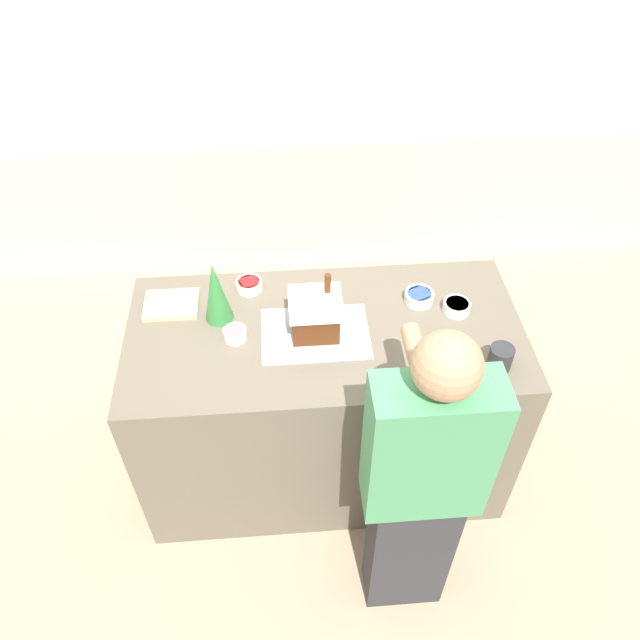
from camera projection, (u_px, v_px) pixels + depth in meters
ground_plane at (324, 459)px, 3.18m from camera, size 12.00×12.00×0.00m
wall_back at (295, 35)px, 3.83m from camera, size 8.00×0.05×2.60m
back_cabinet_block at (301, 184)px, 4.20m from camera, size 6.00×0.60×0.89m
kitchen_island at (324, 402)px, 2.85m from camera, size 1.61×0.78×0.94m
baking_tray at (315, 334)px, 2.50m from camera, size 0.43×0.31×0.01m
gingerbread_house at (315, 314)px, 2.42m from camera, size 0.20×0.16×0.28m
decorative_tree at (216, 292)px, 2.47m from camera, size 0.12×0.12×0.28m
candy_bowl_near_tray_left at (419, 297)px, 2.63m from camera, size 0.12×0.12×0.05m
candy_bowl_front_corner at (457, 306)px, 2.59m from camera, size 0.12×0.12×0.04m
candy_bowl_center_rear at (235, 334)px, 2.47m from camera, size 0.09×0.09×0.04m
candy_bowl_far_left at (249, 285)px, 2.68m from camera, size 0.11×0.11×0.04m
cookbook at (171, 305)px, 2.61m from camera, size 0.23×0.18×0.02m
mug at (500, 358)px, 2.35m from camera, size 0.09×0.09×0.10m
person at (420, 488)px, 2.17m from camera, size 0.41×0.51×1.55m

